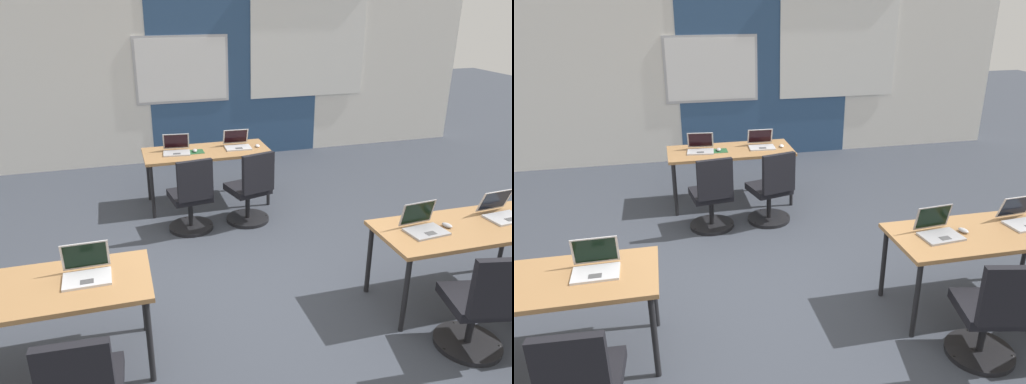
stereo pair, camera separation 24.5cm
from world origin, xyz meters
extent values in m
plane|color=#383D47|center=(0.00, 0.00, 0.00)|extent=(24.00, 24.00, 0.00)
cube|color=silver|center=(0.00, 4.20, 1.40)|extent=(10.00, 0.20, 2.80)
cube|color=#2D4C75|center=(0.87, 4.09, 1.40)|extent=(2.80, 0.01, 2.80)
cube|color=#B7B7BC|center=(0.00, 4.09, 1.48)|extent=(1.48, 0.02, 1.04)
cube|color=white|center=(0.00, 4.08, 1.48)|extent=(1.40, 0.02, 0.96)
cube|color=white|center=(2.11, 4.08, 1.80)|extent=(2.00, 0.02, 1.69)
cube|color=#A37547|center=(-1.75, -0.60, 0.70)|extent=(1.60, 0.70, 0.04)
cylinder|color=black|center=(-1.01, -0.90, 0.34)|extent=(0.04, 0.04, 0.68)
cylinder|color=black|center=(-1.01, -0.30, 0.34)|extent=(0.04, 0.04, 0.68)
cube|color=#A37547|center=(1.75, -0.60, 0.70)|extent=(1.60, 0.70, 0.04)
cylinder|color=black|center=(1.01, -0.90, 0.34)|extent=(0.04, 0.04, 0.68)
cylinder|color=black|center=(1.01, -0.30, 0.34)|extent=(0.04, 0.04, 0.68)
cylinder|color=black|center=(2.49, -0.30, 0.34)|extent=(0.04, 0.04, 0.68)
cube|color=#A37547|center=(0.00, 2.20, 0.70)|extent=(1.60, 0.70, 0.04)
cylinder|color=black|center=(-0.74, 1.90, 0.34)|extent=(0.04, 0.04, 0.68)
cylinder|color=black|center=(0.74, 1.90, 0.34)|extent=(0.04, 0.04, 0.68)
cylinder|color=black|center=(-0.74, 2.50, 0.34)|extent=(0.04, 0.04, 0.68)
cylinder|color=black|center=(0.74, 2.50, 0.34)|extent=(0.04, 0.04, 0.68)
cube|color=silver|center=(0.41, 2.18, 0.73)|extent=(0.34, 0.24, 0.02)
cube|color=#4C4C4F|center=(0.41, 2.12, 0.74)|extent=(0.09, 0.06, 0.00)
cube|color=silver|center=(0.42, 2.33, 0.84)|extent=(0.33, 0.11, 0.21)
cube|color=black|center=(0.42, 2.33, 0.84)|extent=(0.30, 0.09, 0.18)
ellipsoid|color=silver|center=(0.67, 2.17, 0.74)|extent=(0.07, 0.11, 0.03)
cylinder|color=black|center=(0.36, 1.51, 0.02)|extent=(0.52, 0.52, 0.04)
cylinder|color=black|center=(0.36, 1.51, 0.21)|extent=(0.06, 0.06, 0.34)
cube|color=black|center=(0.36, 1.51, 0.42)|extent=(0.54, 0.54, 0.08)
cube|color=black|center=(0.42, 1.27, 0.69)|extent=(0.40, 0.16, 0.46)
sphere|color=black|center=(0.30, 1.74, 0.02)|extent=(0.04, 0.04, 0.04)
sphere|color=black|center=(0.59, 1.50, 0.02)|extent=(0.04, 0.04, 0.04)
sphere|color=black|center=(0.16, 1.39, 0.02)|extent=(0.04, 0.04, 0.04)
cube|color=#9E9EA3|center=(1.34, -0.62, 0.73)|extent=(0.35, 0.26, 0.02)
cube|color=#4C4C4F|center=(1.34, -0.67, 0.74)|extent=(0.10, 0.07, 0.00)
cube|color=#9E9EA3|center=(1.33, -0.48, 0.85)|extent=(0.33, 0.08, 0.22)
cube|color=black|center=(1.33, -0.48, 0.85)|extent=(0.30, 0.07, 0.19)
ellipsoid|color=#B2B2B7|center=(1.57, -0.57, 0.74)|extent=(0.08, 0.11, 0.03)
cylinder|color=black|center=(1.41, -1.21, 0.02)|extent=(0.52, 0.52, 0.04)
cylinder|color=black|center=(1.41, -1.21, 0.21)|extent=(0.06, 0.06, 0.34)
cube|color=black|center=(1.41, -1.21, 0.42)|extent=(0.52, 0.52, 0.08)
cube|color=black|center=(1.36, -1.46, 0.69)|extent=(0.40, 0.14, 0.46)
sphere|color=black|center=(1.46, -0.98, 0.02)|extent=(0.04, 0.04, 0.04)
sphere|color=black|center=(1.62, -1.33, 0.02)|extent=(0.04, 0.04, 0.04)
sphere|color=black|center=(1.18, -1.24, 0.02)|extent=(0.04, 0.04, 0.04)
cube|color=silver|center=(-1.39, -0.59, 0.73)|extent=(0.33, 0.24, 0.02)
cube|color=#4C4C4F|center=(-1.39, -0.64, 0.74)|extent=(0.09, 0.06, 0.00)
cube|color=silver|center=(-1.39, -0.46, 0.85)|extent=(0.33, 0.05, 0.22)
cube|color=black|center=(-1.39, -0.47, 0.85)|extent=(0.30, 0.04, 0.19)
cube|color=black|center=(-1.41, -1.30, 0.42)|extent=(0.46, 0.46, 0.08)
cube|color=black|center=(-1.43, -1.55, 0.69)|extent=(0.40, 0.08, 0.46)
cube|color=#B7B7BC|center=(2.18, -0.58, 0.73)|extent=(0.35, 0.25, 0.02)
cube|color=#B7B7BC|center=(2.17, -0.42, 0.84)|extent=(0.34, 0.11, 0.21)
cube|color=black|center=(2.17, -0.43, 0.84)|extent=(0.30, 0.09, 0.18)
cube|color=#B7B7BC|center=(-0.39, 2.16, 0.73)|extent=(0.35, 0.27, 0.02)
cube|color=#4C4C4F|center=(-0.39, 2.11, 0.74)|extent=(0.10, 0.07, 0.00)
cube|color=#B7B7BC|center=(-0.37, 2.32, 0.84)|extent=(0.34, 0.12, 0.21)
cube|color=black|center=(-0.37, 2.31, 0.84)|extent=(0.30, 0.10, 0.18)
cube|color=#23512D|center=(-0.15, 2.18, 0.72)|extent=(0.22, 0.19, 0.00)
ellipsoid|color=#B2B2B7|center=(-0.15, 2.18, 0.74)|extent=(0.07, 0.11, 0.03)
cylinder|color=black|center=(-0.35, 1.48, 0.02)|extent=(0.52, 0.52, 0.04)
cylinder|color=black|center=(-0.35, 1.48, 0.21)|extent=(0.06, 0.06, 0.34)
cube|color=black|center=(-0.35, 1.48, 0.42)|extent=(0.50, 0.50, 0.08)
cube|color=black|center=(-0.31, 1.24, 0.69)|extent=(0.40, 0.11, 0.46)
sphere|color=black|center=(-0.38, 1.72, 0.02)|extent=(0.04, 0.04, 0.04)
sphere|color=black|center=(-0.12, 1.44, 0.02)|extent=(0.04, 0.04, 0.04)
sphere|color=black|center=(-0.56, 1.38, 0.02)|extent=(0.04, 0.04, 0.04)
camera|label=1|loc=(-1.07, -3.78, 2.59)|focal=34.49mm
camera|label=2|loc=(-0.84, -3.84, 2.59)|focal=34.49mm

